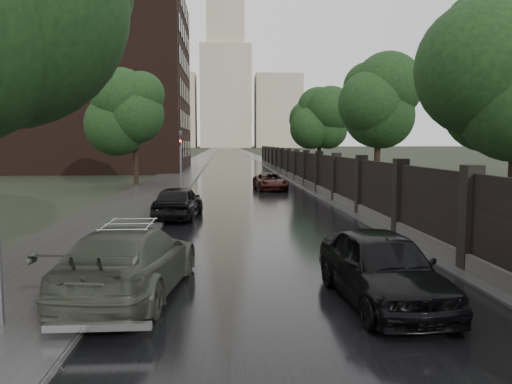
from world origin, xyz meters
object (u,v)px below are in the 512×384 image
(traffic_light, at_px, (181,156))
(car_right_near, at_px, (382,267))
(hatchback_left, at_px, (178,202))
(car_right_far, at_px, (270,182))
(tree_left_far, at_px, (135,115))
(volga_sedan, at_px, (130,261))
(tree_right_b, at_px, (378,113))
(tree_right_c, at_px, (319,124))

(traffic_light, relative_size, car_right_near, 0.91)
(hatchback_left, height_order, car_right_far, hatchback_left)
(tree_left_far, xyz_separation_m, car_right_near, (9.60, -27.33, -4.49))
(tree_left_far, xyz_separation_m, car_right_far, (9.60, -3.18, -4.65))
(tree_left_far, bearing_deg, car_right_far, -18.31)
(car_right_near, bearing_deg, volga_sedan, 166.73)
(tree_right_b, distance_m, traffic_light, 12.44)
(car_right_near, height_order, car_right_far, car_right_near)
(traffic_light, distance_m, volga_sedan, 21.50)
(traffic_light, distance_m, hatchback_left, 10.83)
(tree_right_c, height_order, traffic_light, tree_right_c)
(tree_left_far, xyz_separation_m, volga_sedan, (4.40, -26.44, -4.50))
(car_right_near, xyz_separation_m, car_right_far, (0.00, 24.15, -0.16))
(tree_right_b, distance_m, car_right_far, 8.78)
(volga_sedan, relative_size, car_right_far, 1.21)
(tree_left_far, height_order, car_right_near, tree_left_far)
(tree_left_far, relative_size, car_right_near, 1.68)
(tree_right_b, height_order, traffic_light, tree_right_b)
(tree_left_far, height_order, car_right_far, tree_left_far)
(traffic_light, distance_m, car_right_far, 6.44)
(traffic_light, bearing_deg, tree_right_c, 51.82)
(tree_right_c, relative_size, traffic_light, 1.75)
(tree_right_c, distance_m, traffic_light, 19.26)
(tree_left_far, height_order, volga_sedan, tree_left_far)
(tree_left_far, bearing_deg, traffic_light, -53.53)
(volga_sedan, distance_m, hatchback_left, 10.75)
(tree_left_far, distance_m, hatchback_left, 16.92)
(tree_right_b, distance_m, volga_sedan, 21.93)
(traffic_light, height_order, volga_sedan, traffic_light)
(tree_right_c, bearing_deg, car_right_near, -98.98)
(volga_sedan, bearing_deg, tree_left_far, -73.36)
(traffic_light, relative_size, volga_sedan, 0.78)
(tree_right_b, distance_m, tree_right_c, 18.00)
(tree_right_c, height_order, volga_sedan, tree_right_c)
(tree_right_c, height_order, car_right_far, tree_right_c)
(traffic_light, bearing_deg, tree_right_b, -14.24)
(car_right_near, bearing_deg, tree_right_b, 69.51)
(traffic_light, xyz_separation_m, volga_sedan, (0.70, -21.43, -1.65))
(traffic_light, bearing_deg, car_right_near, -75.20)
(tree_right_c, distance_m, volga_sedan, 38.32)
(hatchback_left, distance_m, car_right_far, 13.52)
(tree_left_far, xyz_separation_m, traffic_light, (3.70, -5.01, -2.84))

